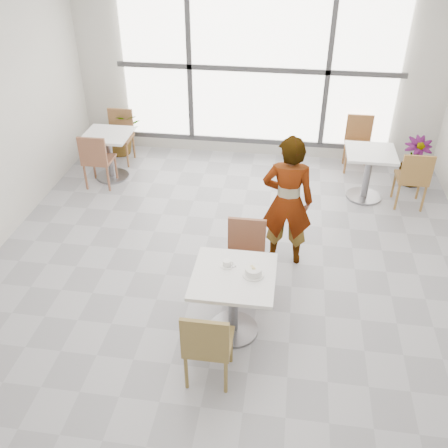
# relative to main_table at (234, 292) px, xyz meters

# --- Properties ---
(floor) EXTENTS (7.00, 7.00, 0.00)m
(floor) POSITION_rel_main_table_xyz_m (-0.17, 0.78, -0.52)
(floor) COLOR #9E9EA5
(floor) RESTS_ON ground
(ceiling) EXTENTS (7.00, 7.00, 0.00)m
(ceiling) POSITION_rel_main_table_xyz_m (-0.17, 0.78, 2.48)
(ceiling) COLOR white
(ceiling) RESTS_ON ground
(wall_back) EXTENTS (6.00, 0.00, 6.00)m
(wall_back) POSITION_rel_main_table_xyz_m (-0.17, 4.28, 0.98)
(wall_back) COLOR silver
(wall_back) RESTS_ON ground
(window) EXTENTS (4.60, 0.07, 2.52)m
(window) POSITION_rel_main_table_xyz_m (-0.17, 4.22, 0.98)
(window) COLOR white
(window) RESTS_ON ground
(main_table) EXTENTS (0.80, 0.80, 0.75)m
(main_table) POSITION_rel_main_table_xyz_m (0.00, 0.00, 0.00)
(main_table) COLOR white
(main_table) RESTS_ON ground
(chair_near) EXTENTS (0.42, 0.42, 0.87)m
(chair_near) POSITION_rel_main_table_xyz_m (-0.15, -0.67, -0.02)
(chair_near) COLOR olive
(chair_near) RESTS_ON ground
(chair_far) EXTENTS (0.42, 0.42, 0.87)m
(chair_far) POSITION_rel_main_table_xyz_m (0.04, 0.70, -0.02)
(chair_far) COLOR brown
(chair_far) RESTS_ON ground
(oatmeal_bowl) EXTENTS (0.21, 0.21, 0.09)m
(oatmeal_bowl) POSITION_rel_main_table_xyz_m (0.19, 0.02, 0.27)
(oatmeal_bowl) COLOR white
(oatmeal_bowl) RESTS_ON main_table
(coffee_cup) EXTENTS (0.16, 0.13, 0.07)m
(coffee_cup) POSITION_rel_main_table_xyz_m (-0.08, 0.12, 0.26)
(coffee_cup) COLOR white
(coffee_cup) RESTS_ON main_table
(person) EXTENTS (0.60, 0.40, 1.65)m
(person) POSITION_rel_main_table_xyz_m (0.46, 1.31, 0.30)
(person) COLOR black
(person) RESTS_ON ground
(bg_table_left) EXTENTS (0.70, 0.70, 0.75)m
(bg_table_left) POSITION_rel_main_table_xyz_m (-2.36, 3.08, -0.04)
(bg_table_left) COLOR white
(bg_table_left) RESTS_ON ground
(bg_table_right) EXTENTS (0.70, 0.70, 0.75)m
(bg_table_right) POSITION_rel_main_table_xyz_m (1.59, 3.01, -0.04)
(bg_table_right) COLOR white
(bg_table_right) RESTS_ON ground
(bg_chair_left_near) EXTENTS (0.42, 0.42, 0.87)m
(bg_chair_left_near) POSITION_rel_main_table_xyz_m (-2.44, 2.74, -0.02)
(bg_chair_left_near) COLOR #8D583E
(bg_chair_left_near) RESTS_ON ground
(bg_chair_left_far) EXTENTS (0.42, 0.42, 0.87)m
(bg_chair_left_far) POSITION_rel_main_table_xyz_m (-2.39, 3.72, -0.02)
(bg_chair_left_far) COLOR brown
(bg_chair_left_far) RESTS_ON ground
(bg_chair_right_near) EXTENTS (0.42, 0.42, 0.87)m
(bg_chair_right_near) POSITION_rel_main_table_xyz_m (2.19, 2.81, -0.02)
(bg_chair_right_near) COLOR olive
(bg_chair_right_near) RESTS_ON ground
(bg_chair_right_far) EXTENTS (0.42, 0.42, 0.87)m
(bg_chair_right_far) POSITION_rel_main_table_xyz_m (1.53, 4.01, -0.02)
(bg_chair_right_far) COLOR #9D6537
(bg_chair_right_far) RESTS_ON ground
(plant_left) EXTENTS (0.86, 0.80, 0.76)m
(plant_left) POSITION_rel_main_table_xyz_m (-2.47, 3.97, -0.14)
(plant_left) COLOR #62884B
(plant_left) RESTS_ON ground
(plant_right) EXTENTS (0.43, 0.43, 0.76)m
(plant_right) POSITION_rel_main_table_xyz_m (2.35, 3.55, -0.14)
(plant_right) COLOR #56733F
(plant_right) RESTS_ON ground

